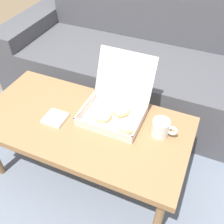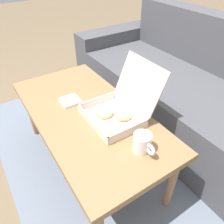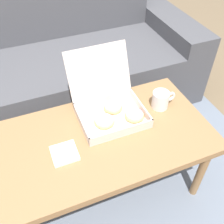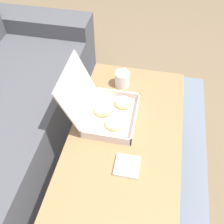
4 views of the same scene
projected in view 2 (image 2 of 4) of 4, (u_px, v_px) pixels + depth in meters
The scene contains 7 objects.
ground_plane at pixel (101, 158), 1.65m from camera, with size 12.00×12.00×0.00m, color #756047.
area_rug at pixel (133, 142), 1.77m from camera, with size 2.28×1.87×0.01m, color slate.
couch at pixel (184, 93), 1.81m from camera, with size 2.16×0.85×0.87m.
coffee_table at pixel (87, 118), 1.34m from camera, with size 1.18×0.59×0.48m.
pastry_box at pixel (119, 110), 1.24m from camera, with size 0.34×0.37×0.30m.
coffee_mug at pixel (143, 143), 1.05m from camera, with size 0.13×0.09×0.10m.
napkin_stack at pixel (70, 101), 1.39m from camera, with size 0.12×0.12×0.02m.
Camera 2 is at (0.95, -0.52, 1.29)m, focal length 35.00 mm.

